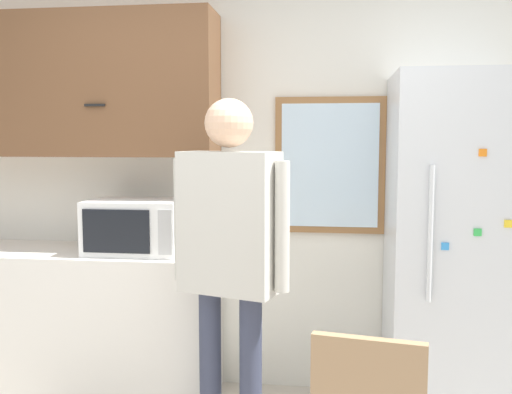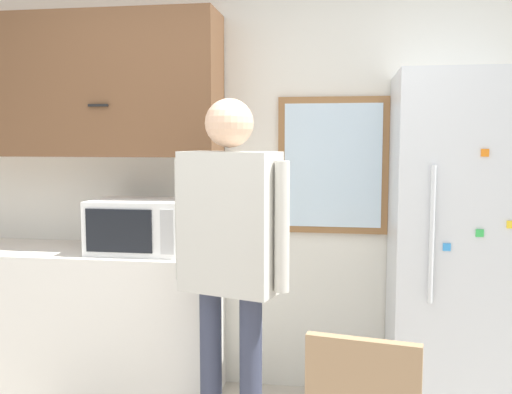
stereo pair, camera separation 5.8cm
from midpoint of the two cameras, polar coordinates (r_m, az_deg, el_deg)
name	(u,v)px [view 2 (the right image)]	position (r m, az deg, el deg)	size (l,w,h in m)	color
back_wall	(253,174)	(3.56, 0.15, 2.36)	(6.00, 0.06, 2.70)	silver
counter	(56,320)	(3.80, -18.97, -11.55)	(2.03, 0.56, 0.90)	silver
upper_cabinets	(56,87)	(3.74, -18.95, 10.39)	(2.03, 0.38, 0.84)	brown
microwave	(139,226)	(3.41, -11.14, -2.87)	(0.55, 0.38, 0.31)	white
person	(230,239)	(2.76, -2.02, -4.25)	(0.59, 0.35, 1.76)	#33384C
refrigerator	(459,253)	(3.27, 20.10, -5.30)	(0.71, 0.68, 1.91)	silver
window	(333,166)	(3.47, 8.16, 3.14)	(0.66, 0.05, 0.82)	olive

